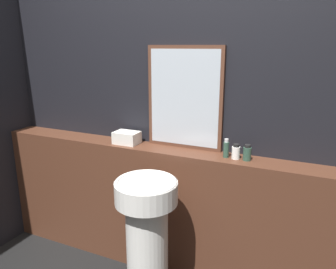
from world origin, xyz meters
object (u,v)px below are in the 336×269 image
object	(u,v)px
pedestal_sink	(147,238)
mirror	(185,98)
lotion_bottle	(247,153)
towel_stack	(127,138)
shampoo_bottle	(226,149)
conditioner_bottle	(236,152)

from	to	relation	value
pedestal_sink	mirror	xyz separation A→B (m)	(0.04, 0.53, 0.82)
pedestal_sink	lotion_bottle	bearing A→B (deg)	40.10
mirror	pedestal_sink	bearing A→B (deg)	-93.86
mirror	towel_stack	world-z (taller)	mirror
shampoo_bottle	lotion_bottle	bearing A→B (deg)	0.00
conditioner_bottle	lotion_bottle	bearing A→B (deg)	-0.00
towel_stack	lotion_bottle	size ratio (longest dim) A/B	1.77
conditioner_bottle	lotion_bottle	size ratio (longest dim) A/B	0.95
towel_stack	shampoo_bottle	size ratio (longest dim) A/B	1.45
mirror	shampoo_bottle	distance (m)	0.47
towel_stack	conditioner_bottle	bearing A→B (deg)	0.00
pedestal_sink	lotion_bottle	distance (m)	0.84
shampoo_bottle	lotion_bottle	xyz separation A→B (m)	(0.14, 0.00, -0.01)
pedestal_sink	conditioner_bottle	xyz separation A→B (m)	(0.44, 0.43, 0.51)
conditioner_bottle	lotion_bottle	xyz separation A→B (m)	(0.07, -0.00, 0.00)
mirror	lotion_bottle	size ratio (longest dim) A/B	6.87
pedestal_sink	towel_stack	xyz separation A→B (m)	(-0.40, 0.43, 0.50)
pedestal_sink	mirror	size ratio (longest dim) A/B	1.27
shampoo_bottle	lotion_bottle	world-z (taller)	shampoo_bottle
shampoo_bottle	lotion_bottle	distance (m)	0.14
towel_stack	shampoo_bottle	bearing A→B (deg)	0.00
pedestal_sink	conditioner_bottle	bearing A→B (deg)	44.52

